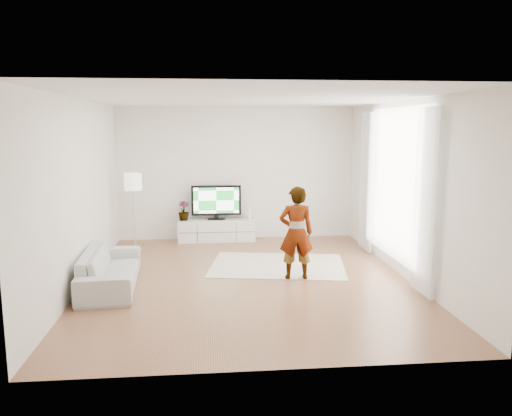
{
  "coord_description": "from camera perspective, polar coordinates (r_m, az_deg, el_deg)",
  "views": [
    {
      "loc": [
        -0.6,
        -7.58,
        2.38
      ],
      "look_at": [
        0.17,
        0.4,
        1.07
      ],
      "focal_mm": 35.0,
      "sensor_mm": 36.0,
      "label": 1
    }
  ],
  "objects": [
    {
      "name": "floor",
      "position": [
        7.96,
        -0.96,
        -8.14
      ],
      "size": [
        6.0,
        6.0,
        0.0
      ],
      "primitive_type": "plane",
      "color": "#986444",
      "rests_on": "ground"
    },
    {
      "name": "ceiling",
      "position": [
        7.61,
        -1.01,
        12.41
      ],
      "size": [
        6.0,
        6.0,
        0.0
      ],
      "primitive_type": "plane",
      "color": "white",
      "rests_on": "wall_back"
    },
    {
      "name": "wall_left",
      "position": [
        7.87,
        -19.45,
        1.57
      ],
      "size": [
        0.02,
        6.0,
        2.8
      ],
      "primitive_type": "cube",
      "color": "white",
      "rests_on": "floor"
    },
    {
      "name": "wall_right",
      "position": [
        8.24,
        16.63,
        2.04
      ],
      "size": [
        0.02,
        6.0,
        2.8
      ],
      "primitive_type": "cube",
      "color": "white",
      "rests_on": "floor"
    },
    {
      "name": "wall_back",
      "position": [
        10.64,
        -2.27,
        3.96
      ],
      "size": [
        5.0,
        0.02,
        2.8
      ],
      "primitive_type": "cube",
      "color": "white",
      "rests_on": "floor"
    },
    {
      "name": "wall_front",
      "position": [
        4.72,
        1.9,
        -2.75
      ],
      "size": [
        5.0,
        0.02,
        2.8
      ],
      "primitive_type": "cube",
      "color": "white",
      "rests_on": "floor"
    },
    {
      "name": "window",
      "position": [
        8.51,
        15.76,
        2.63
      ],
      "size": [
        0.01,
        2.6,
        2.5
      ],
      "primitive_type": "cube",
      "color": "white",
      "rests_on": "wall_right"
    },
    {
      "name": "curtain_near",
      "position": [
        7.3,
        18.81,
        0.64
      ],
      "size": [
        0.04,
        0.7,
        2.6
      ],
      "primitive_type": "cube",
      "color": "white",
      "rests_on": "floor"
    },
    {
      "name": "curtain_far",
      "position": [
        9.71,
        12.53,
        2.94
      ],
      "size": [
        0.04,
        0.7,
        2.6
      ],
      "primitive_type": "cube",
      "color": "white",
      "rests_on": "floor"
    },
    {
      "name": "media_console",
      "position": [
        10.56,
        -4.52,
        -2.54
      ],
      "size": [
        1.61,
        0.46,
        0.45
      ],
      "color": "silver",
      "rests_on": "floor"
    },
    {
      "name": "television",
      "position": [
        10.48,
        -4.56,
        0.8
      ],
      "size": [
        1.04,
        0.2,
        0.72
      ],
      "color": "black",
      "rests_on": "media_console"
    },
    {
      "name": "game_console",
      "position": [
        10.53,
        -0.72,
        -0.63
      ],
      "size": [
        0.07,
        0.18,
        0.24
      ],
      "rotation": [
        0.0,
        0.0,
        -0.06
      ],
      "color": "white",
      "rests_on": "media_console"
    },
    {
      "name": "potted_plant",
      "position": [
        10.5,
        -8.28,
        -0.32
      ],
      "size": [
        0.29,
        0.29,
        0.4
      ],
      "primitive_type": "imported",
      "rotation": [
        0.0,
        0.0,
        0.36
      ],
      "color": "#3F7238",
      "rests_on": "media_console"
    },
    {
      "name": "rug",
      "position": [
        8.72,
        2.48,
        -6.55
      ],
      "size": [
        2.52,
        2.0,
        0.01
      ],
      "primitive_type": "cube",
      "rotation": [
        0.0,
        0.0,
        -0.17
      ],
      "color": "beige",
      "rests_on": "floor"
    },
    {
      "name": "player",
      "position": [
        7.82,
        4.61,
        -2.85
      ],
      "size": [
        0.55,
        0.38,
        1.47
      ],
      "primitive_type": "imported",
      "rotation": [
        0.0,
        0.0,
        3.1
      ],
      "color": "#334772",
      "rests_on": "rug"
    },
    {
      "name": "sofa",
      "position": [
        7.84,
        -16.31,
        -6.65
      ],
      "size": [
        0.89,
        1.99,
        0.57
      ],
      "primitive_type": "imported",
      "rotation": [
        0.0,
        0.0,
        1.64
      ],
      "color": "#B3B3AE",
      "rests_on": "floor"
    },
    {
      "name": "floor_lamp",
      "position": [
        9.84,
        -13.86,
        2.56
      ],
      "size": [
        0.34,
        0.34,
        1.51
      ],
      "color": "silver",
      "rests_on": "floor"
    }
  ]
}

